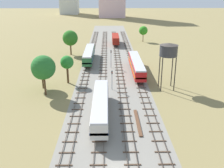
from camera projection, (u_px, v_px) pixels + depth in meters
ground_plane at (111, 62)px, 88.32m from camera, size 480.00×480.00×0.00m
ballast_bed at (111, 62)px, 88.32m from camera, size 18.44×176.00×0.01m
track_far_left at (89, 61)px, 89.10m from camera, size 2.40×126.00×0.29m
track_left at (104, 61)px, 89.18m from camera, size 2.40×126.00×0.29m
track_centre_left at (118, 61)px, 89.25m from camera, size 2.40×126.00×0.29m
track_centre at (132, 61)px, 89.32m from camera, size 2.40×126.00×0.29m
diesel_railcar_left_nearest at (100, 105)px, 49.93m from camera, size 2.96×20.50×3.80m
passenger_coach_centre_near at (136, 65)px, 75.83m from camera, size 2.96×22.00×3.80m
diesel_railcar_far_left_mid at (89, 54)px, 87.70m from camera, size 2.96×20.50×3.80m
freight_boxcar_centre_left_midfar at (116, 39)px, 114.57m from camera, size 2.87×14.00×3.60m
water_tower at (169, 50)px, 62.14m from camera, size 4.40×4.40×11.28m
signal_post_nearest at (111, 56)px, 80.85m from camera, size 0.28×0.47×5.63m
signal_post_near at (112, 77)px, 63.38m from camera, size 0.28×0.47×4.93m
lineside_tree_0 at (70, 38)px, 95.77m from camera, size 5.51×5.51×8.91m
lineside_tree_1 at (143, 31)px, 119.21m from camera, size 3.92×3.92×7.04m
lineside_tree_2 at (42, 70)px, 63.83m from camera, size 4.78×4.78×7.13m
lineside_tree_3 at (67, 63)px, 67.18m from camera, size 3.37×3.37×7.26m
lineside_tree_4 at (43, 68)px, 59.15m from camera, size 5.47×5.47×9.36m
spare_rail_bundle at (138, 122)px, 48.75m from camera, size 0.60×10.00×0.24m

